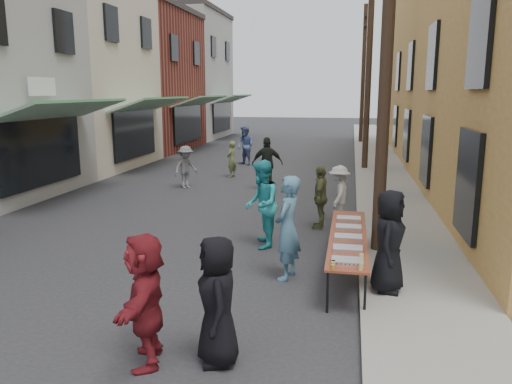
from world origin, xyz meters
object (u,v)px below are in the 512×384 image
at_px(server, 389,241).
at_px(utility_pole_mid, 369,67).
at_px(utility_pole_near, 387,38).
at_px(serving_table, 348,237).
at_px(guest_front_c, 261,204).
at_px(utility_pole_far, 363,75).
at_px(catering_tray_sausage, 347,262).
at_px(guest_front_a, 217,301).

bearing_deg(server, utility_pole_mid, 12.64).
xyz_separation_m(utility_pole_near, serving_table, (-0.63, -1.32, -3.79)).
relative_size(utility_pole_mid, server, 5.11).
bearing_deg(guest_front_c, utility_pole_mid, 158.48).
height_order(utility_pole_mid, serving_table, utility_pole_mid).
bearing_deg(utility_pole_far, server, -89.89).
bearing_deg(serving_table, utility_pole_near, 64.63).
height_order(utility_pole_far, catering_tray_sausage, utility_pole_far).
height_order(utility_pole_near, guest_front_c, utility_pole_near).
height_order(utility_pole_near, server, utility_pole_near).
bearing_deg(utility_pole_near, utility_pole_far, 90.00).
bearing_deg(catering_tray_sausage, utility_pole_mid, 87.61).
relative_size(utility_pole_near, catering_tray_sausage, 18.00).
bearing_deg(utility_pole_mid, utility_pole_far, 90.00).
relative_size(utility_pole_mid, catering_tray_sausage, 18.00).
bearing_deg(server, guest_front_a, 151.28).
relative_size(utility_pole_mid, utility_pole_far, 1.00).
relative_size(utility_pole_mid, serving_table, 2.25).
distance_m(serving_table, guest_front_a, 3.97).
height_order(guest_front_a, guest_front_c, guest_front_c).
relative_size(serving_table, catering_tray_sausage, 8.00).
relative_size(utility_pole_far, serving_table, 2.25).
bearing_deg(guest_front_a, serving_table, 135.51).
xyz_separation_m(serving_table, catering_tray_sausage, (-0.00, -1.65, 0.08)).
relative_size(serving_table, server, 2.27).
distance_m(utility_pole_near, guest_front_a, 6.54).
xyz_separation_m(utility_pole_mid, guest_front_c, (-2.55, -12.02, -3.51)).
distance_m(utility_pole_near, guest_front_c, 4.34).
bearing_deg(utility_pole_far, utility_pole_near, -90.00).
height_order(utility_pole_near, guest_front_a, utility_pole_near).
xyz_separation_m(utility_pole_near, catering_tray_sausage, (-0.63, -2.97, -3.71)).
relative_size(utility_pole_near, guest_front_a, 5.31).
relative_size(guest_front_a, server, 0.96).
distance_m(catering_tray_sausage, server, 0.95).
distance_m(utility_pole_near, utility_pole_far, 24.00).
bearing_deg(utility_pole_near, serving_table, -115.37).
distance_m(utility_pole_far, catering_tray_sausage, 27.23).
bearing_deg(guest_front_a, utility_pole_near, 135.12).
xyz_separation_m(utility_pole_mid, catering_tray_sausage, (-0.63, -14.97, -3.71)).
bearing_deg(catering_tray_sausage, serving_table, 90.00).
bearing_deg(serving_table, guest_front_a, -113.91).
relative_size(catering_tray_sausage, server, 0.28).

